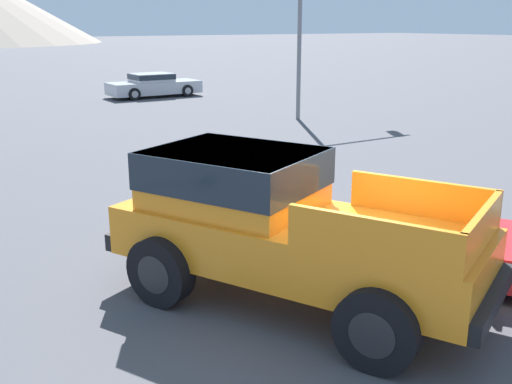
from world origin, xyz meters
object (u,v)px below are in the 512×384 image
red_convertible_car (511,255)px  parked_car_silver (153,85)px  traffic_light_main (330,11)px  orange_pickup_truck (274,219)px

red_convertible_car → parked_car_silver: 24.31m
traffic_light_main → orange_pickup_truck: bearing=-130.9°
orange_pickup_truck → red_convertible_car: (3.18, -1.40, -0.71)m
orange_pickup_truck → traffic_light_main: size_ratio=0.93×
traffic_light_main → red_convertible_car: bearing=-118.9°
parked_car_silver → traffic_light_main: (3.32, -9.89, 3.46)m
parked_car_silver → traffic_light_main: bearing=17.7°
orange_pickup_truck → red_convertible_car: size_ratio=1.16×
red_convertible_car → traffic_light_main: bearing=27.7°
orange_pickup_truck → red_convertible_car: bearing=-50.3°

